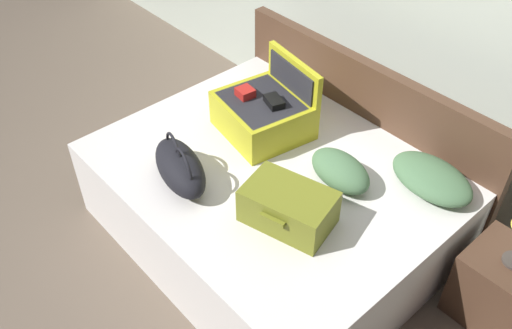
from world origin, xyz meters
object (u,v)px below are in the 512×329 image
object	(u,v)px
hard_case_large	(264,112)
pillow_near_headboard	(340,171)
duffel_bag	(180,167)
nightstand	(501,288)
pillow_center_head	(432,178)
bed	(270,203)
hard_case_medium	(288,207)

from	to	relation	value
hard_case_large	pillow_near_headboard	size ratio (longest dim) A/B	1.47
hard_case_large	duffel_bag	bearing A→B (deg)	-77.33
pillow_near_headboard	nightstand	distance (m)	1.09
nightstand	duffel_bag	bearing A→B (deg)	-147.32
pillow_center_head	bed	bearing A→B (deg)	-142.19
bed	duffel_bag	bearing A→B (deg)	-120.02
bed	pillow_near_headboard	xyz separation A→B (m)	(0.34, 0.21, 0.37)
duffel_bag	hard_case_large	bearing A→B (deg)	93.03
hard_case_large	pillow_near_headboard	xyz separation A→B (m)	(0.64, -0.01, -0.06)
bed	nightstand	bearing A→B (deg)	22.71
hard_case_large	pillow_center_head	bearing A→B (deg)	28.03
hard_case_large	pillow_near_headboard	distance (m)	0.64
pillow_center_head	nightstand	world-z (taller)	pillow_center_head
hard_case_medium	pillow_center_head	size ratio (longest dim) A/B	1.05
bed	hard_case_medium	world-z (taller)	hard_case_medium
bed	hard_case_large	distance (m)	0.57
duffel_bag	pillow_near_headboard	xyz separation A→B (m)	(0.60, 0.67, -0.02)
bed	duffel_bag	world-z (taller)	duffel_bag
duffel_bag	bed	bearing A→B (deg)	59.98
hard_case_medium	pillow_near_headboard	size ratio (longest dim) A/B	1.30
bed	hard_case_medium	xyz separation A→B (m)	(0.36, -0.22, 0.39)
duffel_bag	pillow_center_head	xyz separation A→B (m)	(0.98, 1.01, -0.03)
duffel_bag	pillow_center_head	distance (m)	1.41
hard_case_large	nightstand	distance (m)	1.69
hard_case_medium	pillow_near_headboard	world-z (taller)	hard_case_medium
hard_case_large	pillow_center_head	xyz separation A→B (m)	(1.01, 0.34, -0.07)
bed	pillow_near_headboard	world-z (taller)	pillow_near_headboard
duffel_bag	pillow_near_headboard	distance (m)	0.90
duffel_bag	nightstand	bearing A→B (deg)	32.68
pillow_near_headboard	duffel_bag	bearing A→B (deg)	-132.25
bed	duffel_bag	distance (m)	0.66
hard_case_large	pillow_center_head	size ratio (longest dim) A/B	1.18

